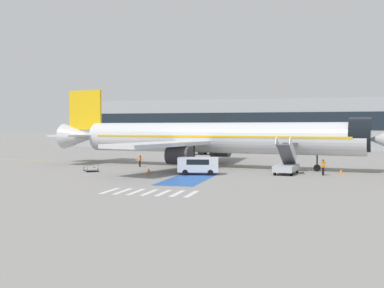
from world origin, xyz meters
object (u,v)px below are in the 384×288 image
(ground_crew_0, at_px, (140,160))
(terminal_building, at_px, (242,124))
(traffic_cone_2, at_px, (341,171))
(fuel_tanker, at_px, (199,146))
(ground_crew_1, at_px, (323,166))
(service_van_0, at_px, (198,164))
(traffic_cone_1, at_px, (202,167))
(airliner, at_px, (211,138))
(traffic_cone_0, at_px, (149,171))
(baggage_cart, at_px, (91,169))
(ground_crew_2, at_px, (193,162))
(boarding_stairs_forward, at_px, (286,165))

(ground_crew_0, bearing_deg, terminal_building, -175.70)
(traffic_cone_2, bearing_deg, terminal_building, 108.50)
(fuel_tanker, distance_m, ground_crew_1, 40.04)
(service_van_0, relative_size, traffic_cone_1, 7.36)
(airliner, bearing_deg, traffic_cone_0, -20.16)
(service_van_0, distance_m, ground_crew_1, 14.00)
(traffic_cone_1, bearing_deg, ground_crew_0, 165.66)
(fuel_tanker, height_order, baggage_cart, fuel_tanker)
(traffic_cone_0, bearing_deg, ground_crew_2, 51.30)
(airliner, bearing_deg, traffic_cone_2, 85.51)
(ground_crew_0, height_order, ground_crew_1, ground_crew_1)
(boarding_stairs_forward, height_order, traffic_cone_1, boarding_stairs_forward)
(service_van_0, bearing_deg, traffic_cone_1, -2.51)
(boarding_stairs_forward, bearing_deg, service_van_0, -153.33)
(traffic_cone_0, height_order, terminal_building, terminal_building)
(ground_crew_0, relative_size, terminal_building, 0.02)
(ground_crew_2, relative_size, traffic_cone_0, 2.98)
(baggage_cart, height_order, traffic_cone_0, baggage_cart)
(boarding_stairs_forward, relative_size, ground_crew_1, 2.99)
(ground_crew_2, relative_size, traffic_cone_2, 3.91)
(boarding_stairs_forward, distance_m, traffic_cone_1, 10.71)
(boarding_stairs_forward, bearing_deg, ground_crew_0, 175.70)
(ground_crew_0, xyz_separation_m, traffic_cone_0, (4.27, -8.05, -0.67))
(boarding_stairs_forward, bearing_deg, traffic_cone_2, 29.56)
(airliner, xyz_separation_m, baggage_cart, (-13.07, -9.03, -3.69))
(airliner, distance_m, boarding_stairs_forward, 12.26)
(ground_crew_0, distance_m, terminal_building, 60.33)
(ground_crew_1, bearing_deg, ground_crew_0, 40.75)
(baggage_cart, xyz_separation_m, traffic_cone_2, (29.43, 5.26, -0.02))
(ground_crew_0, distance_m, ground_crew_1, 24.35)
(boarding_stairs_forward, height_order, ground_crew_0, boarding_stairs_forward)
(service_van_0, height_order, ground_crew_0, service_van_0)
(fuel_tanker, relative_size, ground_crew_2, 5.32)
(baggage_cart, relative_size, terminal_building, 0.03)
(fuel_tanker, distance_m, traffic_cone_0, 36.33)
(ground_crew_1, bearing_deg, traffic_cone_0, 61.48)
(fuel_tanker, bearing_deg, ground_crew_2, -157.87)
(fuel_tanker, distance_m, ground_crew_2, 31.97)
(fuel_tanker, xyz_separation_m, ground_crew_0, (-1.31, -28.13, -0.71))
(service_van_0, xyz_separation_m, traffic_cone_0, (-5.83, -0.39, -0.86))
(traffic_cone_2, relative_size, terminal_building, 0.01)
(ground_crew_2, xyz_separation_m, terminal_building, (-3.07, 62.96, 5.08))
(ground_crew_0, bearing_deg, service_van_0, 62.05)
(ground_crew_1, height_order, terminal_building, terminal_building)
(boarding_stairs_forward, distance_m, traffic_cone_2, 6.65)
(boarding_stairs_forward, height_order, fuel_tanker, boarding_stairs_forward)
(airliner, bearing_deg, ground_crew_0, -71.72)
(ground_crew_2, bearing_deg, fuel_tanker, 38.01)
(ground_crew_1, height_order, traffic_cone_1, ground_crew_1)
(baggage_cart, bearing_deg, terminal_building, 44.84)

